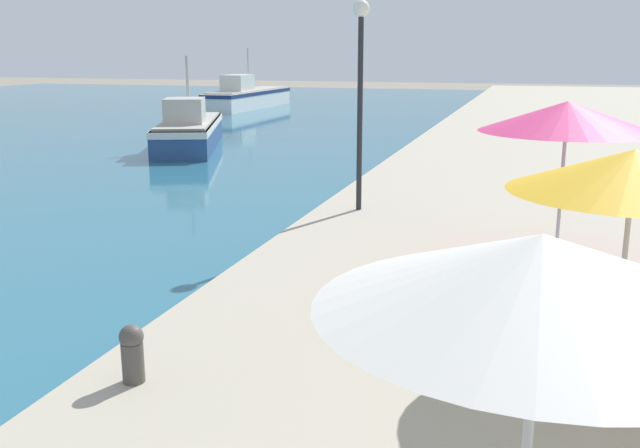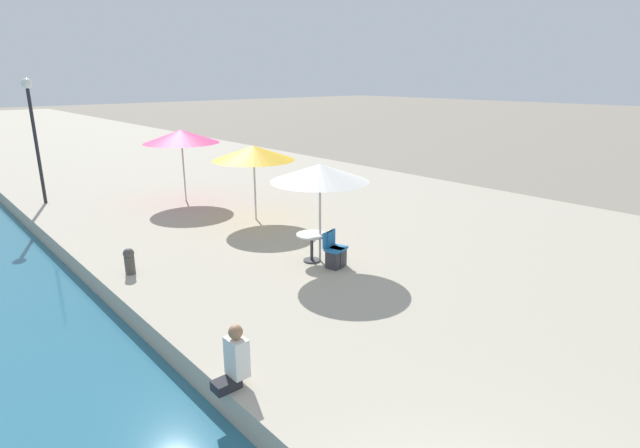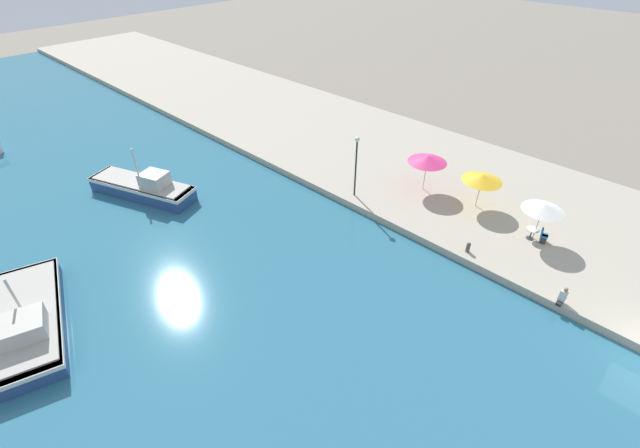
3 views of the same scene
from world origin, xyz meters
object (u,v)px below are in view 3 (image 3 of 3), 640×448
(fishing_boat_mid, at_px, (143,187))
(cafe_umbrella_white, at_px, (482,178))
(cafe_umbrella_pink, at_px, (544,207))
(cafe_table, at_px, (532,232))
(mooring_bollard, at_px, (468,247))
(lamppost, at_px, (356,157))
(cafe_umbrella_striped, at_px, (428,159))
(fishing_boat_near, at_px, (27,321))
(cafe_chair_right, at_px, (543,238))
(person_at_quay, at_px, (563,296))
(cafe_chair_left, at_px, (543,237))

(fishing_boat_mid, relative_size, cafe_umbrella_white, 3.17)
(cafe_umbrella_pink, xyz_separation_m, cafe_table, (-0.18, 0.12, -1.79))
(fishing_boat_mid, bearing_deg, cafe_umbrella_pink, -79.57)
(mooring_bollard, distance_m, lamppost, 9.55)
(cafe_umbrella_striped, distance_m, lamppost, 5.29)
(fishing_boat_near, height_order, cafe_umbrella_striped, fishing_boat_near)
(cafe_table, distance_m, cafe_chair_right, 0.75)
(person_at_quay, relative_size, mooring_bollard, 1.55)
(lamppost, bearing_deg, cafe_chair_right, -72.72)
(cafe_umbrella_striped, height_order, cafe_chair_left, cafe_umbrella_striped)
(cafe_umbrella_striped, height_order, cafe_table, cafe_umbrella_striped)
(fishing_boat_near, xyz_separation_m, cafe_chair_right, (24.35, -16.17, 0.15))
(fishing_boat_near, height_order, lamppost, lamppost)
(fishing_boat_mid, height_order, cafe_umbrella_pink, fishing_boat_mid)
(mooring_bollard, bearing_deg, fishing_boat_mid, 115.55)
(cafe_umbrella_white, height_order, cafe_table, cafe_umbrella_white)
(cafe_umbrella_striped, height_order, person_at_quay, cafe_umbrella_striped)
(cafe_umbrella_pink, height_order, cafe_umbrella_white, cafe_umbrella_pink)
(cafe_umbrella_white, bearing_deg, lamppost, 123.92)
(fishing_boat_near, relative_size, cafe_chair_right, 9.75)
(cafe_umbrella_white, relative_size, person_at_quay, 2.64)
(fishing_boat_near, relative_size, cafe_umbrella_striped, 3.15)
(cafe_chair_right, bearing_deg, cafe_table, -90.00)
(fishing_boat_near, height_order, cafe_table, fishing_boat_near)
(fishing_boat_mid, distance_m, person_at_quay, 28.19)
(fishing_boat_mid, distance_m, cafe_umbrella_white, 24.23)
(fishing_boat_mid, distance_m, cafe_table, 27.01)
(cafe_umbrella_pink, distance_m, mooring_bollard, 5.11)
(fishing_boat_near, distance_m, cafe_umbrella_striped, 25.92)
(mooring_bollard, bearing_deg, cafe_umbrella_striped, 53.33)
(cafe_umbrella_pink, height_order, cafe_chair_right, cafe_umbrella_pink)
(cafe_umbrella_white, height_order, cafe_chair_right, cafe_umbrella_white)
(person_at_quay, bearing_deg, cafe_umbrella_striped, 66.87)
(cafe_umbrella_striped, bearing_deg, cafe_table, -93.88)
(cafe_chair_left, bearing_deg, fishing_boat_near, -54.84)
(cafe_chair_left, xyz_separation_m, mooring_bollard, (-4.16, 2.91, 0.02))
(fishing_boat_mid, bearing_deg, cafe_table, -79.76)
(fishing_boat_mid, bearing_deg, mooring_bollard, -85.17)
(lamppost, bearing_deg, mooring_bollard, -91.58)
(cafe_umbrella_white, distance_m, cafe_table, 4.73)
(cafe_chair_left, height_order, mooring_bollard, cafe_chair_left)
(cafe_umbrella_striped, bearing_deg, cafe_umbrella_pink, -92.61)
(cafe_umbrella_striped, xyz_separation_m, lamppost, (-4.20, 3.16, 0.63))
(person_at_quay, distance_m, mooring_bollard, 5.64)
(cafe_umbrella_white, relative_size, lamppost, 0.59)
(cafe_umbrella_pink, distance_m, cafe_chair_right, 2.09)
(cafe_chair_right, height_order, lamppost, lamppost)
(person_at_quay, height_order, lamppost, lamppost)
(cafe_table, relative_size, mooring_bollard, 1.22)
(cafe_umbrella_pink, height_order, person_at_quay, cafe_umbrella_pink)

